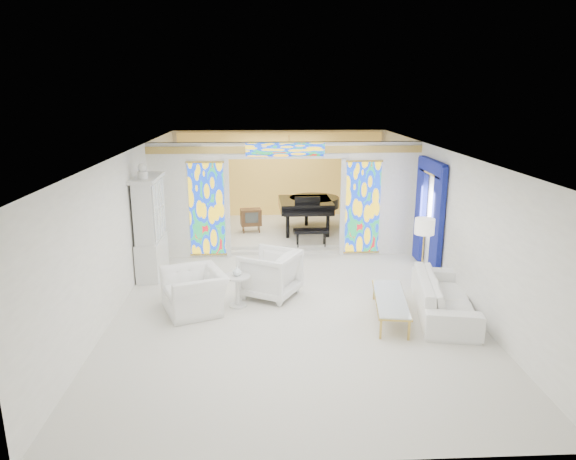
{
  "coord_description": "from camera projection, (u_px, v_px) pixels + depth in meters",
  "views": [
    {
      "loc": [
        -0.56,
        -11.11,
        4.26
      ],
      "look_at": [
        -0.01,
        0.2,
        1.18
      ],
      "focal_mm": 32.0,
      "sensor_mm": 36.0,
      "label": 1
    }
  ],
  "objects": [
    {
      "name": "grand_piano",
      "position": [
        310.0,
        204.0,
        15.36
      ],
      "size": [
        1.86,
        2.92,
        1.16
      ],
      "rotation": [
        0.0,
        0.0,
        0.02
      ],
      "color": "black",
      "rests_on": "alcove_platform"
    },
    {
      "name": "coffee_table",
      "position": [
        390.0,
        299.0,
        9.84
      ],
      "size": [
        0.86,
        1.99,
        0.43
      ],
      "rotation": [
        0.0,
        0.0,
        -0.15
      ],
      "color": "white",
      "rests_on": "floor"
    },
    {
      "name": "wall_left",
      "position": [
        131.0,
        220.0,
        11.3
      ],
      "size": [
        0.02,
        12.0,
        3.0
      ],
      "primitive_type": "cube",
      "color": "white",
      "rests_on": "floor"
    },
    {
      "name": "alcove_platform",
      "position": [
        282.0,
        231.0,
        15.78
      ],
      "size": [
        6.8,
        3.8,
        0.18
      ],
      "primitive_type": "cube",
      "color": "beige",
      "rests_on": "floor"
    },
    {
      "name": "ceiling",
      "position": [
        289.0,
        151.0,
        11.07
      ],
      "size": [
        7.0,
        12.0,
        0.02
      ],
      "primitive_type": "cube",
      "color": "silver",
      "rests_on": "wall_back"
    },
    {
      "name": "wall_front",
      "position": [
        316.0,
        349.0,
        5.68
      ],
      "size": [
        7.0,
        0.02,
        3.0
      ],
      "primitive_type": "cube",
      "color": "white",
      "rests_on": "floor"
    },
    {
      "name": "floor_lamp",
      "position": [
        424.0,
        230.0,
        10.75
      ],
      "size": [
        0.51,
        0.51,
        1.68
      ],
      "rotation": [
        0.0,
        0.0,
        -0.28
      ],
      "color": "#B79440",
      "rests_on": "floor"
    },
    {
      "name": "partition_wall",
      "position": [
        285.0,
        194.0,
        13.34
      ],
      "size": [
        7.0,
        0.22,
        3.0
      ],
      "color": "white",
      "rests_on": "floor"
    },
    {
      "name": "side_table",
      "position": [
        238.0,
        286.0,
        10.38
      ],
      "size": [
        0.7,
        0.7,
        0.67
      ],
      "rotation": [
        0.0,
        0.0,
        0.41
      ],
      "color": "silver",
      "rests_on": "floor"
    },
    {
      "name": "armchair_left",
      "position": [
        195.0,
        291.0,
        10.18
      ],
      "size": [
        1.5,
        1.58,
        0.82
      ],
      "primitive_type": "imported",
      "rotation": [
        0.0,
        0.0,
        -1.18
      ],
      "color": "white",
      "rests_on": "floor"
    },
    {
      "name": "tv_console",
      "position": [
        251.0,
        217.0,
        15.2
      ],
      "size": [
        0.65,
        0.49,
        0.7
      ],
      "rotation": [
        0.0,
        0.0,
        0.14
      ],
      "color": "#54341E",
      "rests_on": "alcove_platform"
    },
    {
      "name": "stained_glass_transom",
      "position": [
        285.0,
        150.0,
        12.93
      ],
      "size": [
        2.0,
        0.04,
        0.34
      ],
      "primitive_type": "cube",
      "color": "gold",
      "rests_on": "partition_wall"
    },
    {
      "name": "stained_glass_right",
      "position": [
        363.0,
        208.0,
        13.43
      ],
      "size": [
        0.9,
        0.04,
        2.4
      ],
      "primitive_type": "cube",
      "color": "gold",
      "rests_on": "partition_wall"
    },
    {
      "name": "wall_back",
      "position": [
        280.0,
        176.0,
        17.24
      ],
      "size": [
        7.0,
        0.02,
        3.0
      ],
      "primitive_type": "cube",
      "color": "white",
      "rests_on": "floor"
    },
    {
      "name": "vase",
      "position": [
        237.0,
        271.0,
        10.29
      ],
      "size": [
        0.22,
        0.22,
        0.19
      ],
      "primitive_type": "imported",
      "rotation": [
        0.0,
        0.0,
        -0.25
      ],
      "color": "silver",
      "rests_on": "side_table"
    },
    {
      "name": "floor",
      "position": [
        289.0,
        281.0,
        11.85
      ],
      "size": [
        12.0,
        12.0,
        0.0
      ],
      "primitive_type": "plane",
      "color": "beige",
      "rests_on": "ground"
    },
    {
      "name": "wall_right",
      "position": [
        443.0,
        217.0,
        11.62
      ],
      "size": [
        0.02,
        12.0,
        3.0
      ],
      "primitive_type": "cube",
      "color": "white",
      "rests_on": "floor"
    },
    {
      "name": "armchair_right",
      "position": [
        270.0,
        274.0,
        10.9
      ],
      "size": [
        1.47,
        1.46,
        1.0
      ],
      "primitive_type": "imported",
      "rotation": [
        0.0,
        0.0,
        -2.07
      ],
      "color": "white",
      "rests_on": "floor"
    },
    {
      "name": "sofa",
      "position": [
        444.0,
        296.0,
        10.03
      ],
      "size": [
        1.46,
        2.71,
        0.75
      ],
      "primitive_type": "imported",
      "rotation": [
        0.0,
        0.0,
        1.38
      ],
      "color": "white",
      "rests_on": "floor"
    },
    {
      "name": "china_cabinet",
      "position": [
        150.0,
        228.0,
        11.97
      ],
      "size": [
        0.56,
        1.46,
        2.72
      ],
      "color": "silver",
      "rests_on": "floor"
    },
    {
      "name": "gold_curtain_back",
      "position": [
        280.0,
        176.0,
        17.13
      ],
      "size": [
        6.7,
        0.1,
        2.9
      ],
      "primitive_type": "cube",
      "color": "#FEC158",
      "rests_on": "wall_back"
    },
    {
      "name": "stained_glass_left",
      "position": [
        207.0,
        209.0,
        13.24
      ],
      "size": [
        0.9,
        0.04,
        2.4
      ],
      "primitive_type": "cube",
      "color": "gold",
      "rests_on": "partition_wall"
    },
    {
      "name": "chandelier",
      "position": [
        289.0,
        151.0,
        15.05
      ],
      "size": [
        0.48,
        0.48,
        0.3
      ],
      "primitive_type": "cylinder",
      "color": "#B79440",
      "rests_on": "ceiling"
    },
    {
      "name": "blue_drapes",
      "position": [
        429.0,
        207.0,
        12.27
      ],
      "size": [
        0.14,
        1.85,
        2.65
      ],
      "color": "navy",
      "rests_on": "wall_right"
    }
  ]
}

